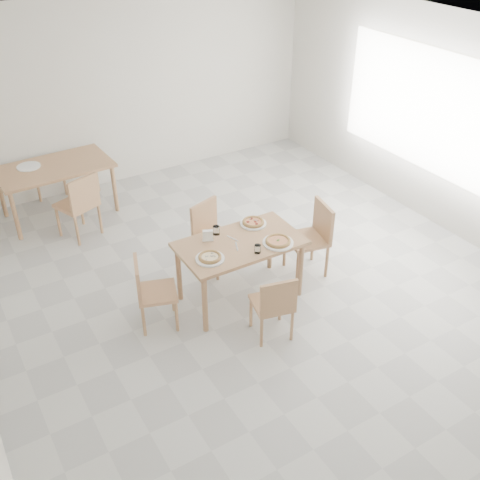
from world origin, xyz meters
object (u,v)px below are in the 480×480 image
plate_mushroom (210,259)px  napkin_holder (208,236)px  chair_north (211,231)px  chair_back_n (42,158)px  main_table (240,249)px  chair_west (149,289)px  pizza_mushroom (210,257)px  chair_south (274,303)px  plate_empty (29,166)px  plate_margherita (278,243)px  tumbler_b (258,249)px  pizza_pepperoni (253,222)px  second_table (54,171)px  pizza_margherita (278,241)px  chair_east (313,234)px  plate_pepperoni (253,224)px  chair_back_s (80,202)px  tumbler_a (216,230)px

plate_mushroom → napkin_holder: 0.36m
chair_north → chair_back_n: (-1.22, 3.07, 0.04)m
main_table → chair_west: bearing=176.0°
pizza_mushroom → chair_south: bearing=-59.4°
chair_north → plate_empty: 2.86m
chair_west → plate_margherita: size_ratio=2.43×
tumbler_b → napkin_holder: size_ratio=0.68×
chair_south → plate_margherita: 0.73m
napkin_holder → plate_empty: (-1.22, 2.92, -0.06)m
chair_south → napkin_holder: size_ratio=5.87×
pizza_pepperoni → napkin_holder: 0.61m
chair_south → plate_empty: 4.16m
pizza_pepperoni → plate_empty: pizza_pepperoni is taller
chair_west → second_table: 2.91m
plate_mushroom → tumbler_b: tumbler_b is taller
pizza_margherita → tumbler_b: bearing=-173.1°
plate_mushroom → pizza_pepperoni: size_ratio=1.09×
chair_south → plate_empty: (-1.46, 3.89, 0.30)m
chair_east → plate_pepperoni: bearing=-97.3°
second_table → chair_back_n: 0.83m
chair_east → napkin_holder: (-1.32, 0.19, 0.29)m
pizza_mushroom → tumbler_b: bearing=-16.5°
plate_pepperoni → chair_back_s: size_ratio=0.33×
chair_north → chair_east: size_ratio=0.95×
chair_east → plate_margherita: 0.76m
tumbler_a → chair_south: bearing=-85.3°
chair_south → pizza_pepperoni: pizza_pepperoni is taller
chair_back_n → plate_mushroom: bearing=-79.9°
pizza_mushroom → plate_margherita: bearing=-8.2°
main_table → chair_east: (1.03, 0.01, -0.13)m
chair_south → napkin_holder: (-0.23, 0.97, 0.36)m
chair_south → plate_margherita: (0.40, 0.54, 0.30)m
chair_east → second_table: (-2.24, 2.97, 0.15)m
plate_margherita → second_table: bearing=115.8°
second_table → plate_empty: bearing=152.1°
pizza_mushroom → pizza_pepperoni: 0.84m
chair_north → tumbler_a: 0.57m
tumbler_b → chair_east: bearing=15.8°
chair_south → pizza_pepperoni: (0.38, 1.01, 0.32)m
main_table → tumbler_b: bearing=-77.9°
plate_margherita → napkin_holder: size_ratio=2.50×
plate_mushroom → pizza_mushroom: bearing=0.0°
pizza_pepperoni → second_table: 3.14m
chair_north → pizza_margherita: size_ratio=3.02×
chair_north → plate_margherita: size_ratio=2.55×
napkin_holder → tumbler_a: bearing=53.2°
plate_margherita → plate_mushroom: size_ratio=1.10×
chair_south → plate_mushroom: size_ratio=2.59×
pizza_margherita → pizza_mushroom: 0.79m
chair_south → tumbler_b: bearing=-89.2°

